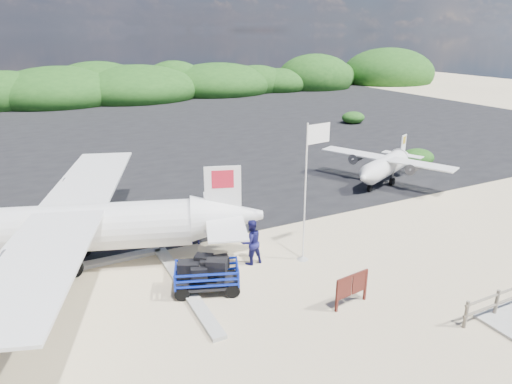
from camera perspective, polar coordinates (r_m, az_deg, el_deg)
ground at (r=18.51m, az=6.24°, el=-10.80°), size 160.00×160.00×0.00m
asphalt_apron at (r=45.15m, az=-14.98°, el=6.98°), size 90.00×50.00×0.04m
lagoon at (r=17.46m, az=-23.47°, el=-14.53°), size 9.00×7.00×0.40m
vegetation_band at (r=69.47m, az=-19.59°, el=10.74°), size 124.00×8.00×4.40m
baggage_cart at (r=17.75m, az=-6.08°, el=-12.22°), size 2.93×2.28×1.29m
flagpole at (r=19.97m, az=5.85°, el=-8.37°), size 1.24×0.65×5.93m
signboard at (r=17.20m, az=11.71°, el=-13.70°), size 1.57×0.32×1.29m
crew_a at (r=21.06m, az=-7.71°, el=-4.38°), size 0.69×0.54×1.67m
crew_b at (r=19.13m, az=-0.62°, el=-6.27°), size 0.99×0.79×1.97m
aircraft_large at (r=45.56m, az=0.66°, el=7.75°), size 22.09×22.09×5.22m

